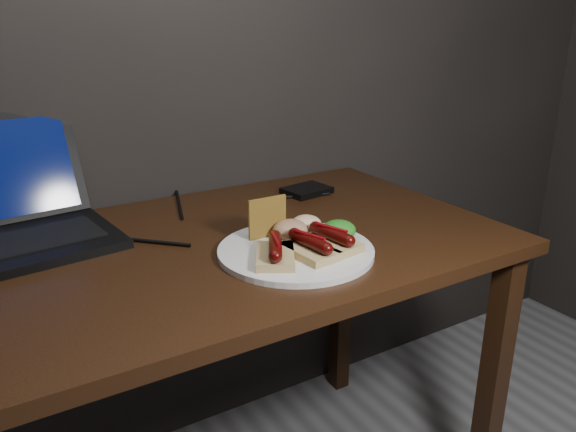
{
  "coord_description": "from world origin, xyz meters",
  "views": [
    {
      "loc": [
        -0.33,
        0.38,
        1.19
      ],
      "look_at": [
        0.21,
        1.28,
        0.82
      ],
      "focal_mm": 35.0,
      "sensor_mm": 36.0,
      "label": 1
    }
  ],
  "objects": [
    {
      "name": "desk",
      "position": [
        0.0,
        1.38,
        0.66
      ],
      "size": [
        1.4,
        0.7,
        0.75
      ],
      "color": "#351D0D",
      "rests_on": "ground"
    },
    {
      "name": "laptop",
      "position": [
        -0.28,
        1.6,
        0.8
      ],
      "size": [
        0.44,
        0.38,
        0.25
      ],
      "color": "black",
      "rests_on": "desk"
    },
    {
      "name": "hard_drive",
      "position": [
        0.44,
        1.57,
        0.76
      ],
      "size": [
        0.13,
        0.11,
        0.02
      ],
      "primitive_type": "cube",
      "rotation": [
        0.0,
        0.0,
        0.15
      ],
      "color": "black",
      "rests_on": "desk"
    },
    {
      "name": "desk_cables",
      "position": [
        -0.02,
        1.55,
        0.75
      ],
      "size": [
        0.95,
        0.37,
        0.01
      ],
      "color": "black",
      "rests_on": "desk"
    },
    {
      "name": "plate",
      "position": [
        0.21,
        1.25,
        0.76
      ],
      "size": [
        0.32,
        0.32,
        0.01
      ],
      "primitive_type": "cylinder",
      "rotation": [
        0.0,
        0.0,
        0.04
      ],
      "color": "silver",
      "rests_on": "desk"
    },
    {
      "name": "bread_sausage_left",
      "position": [
        0.14,
        1.22,
        0.78
      ],
      "size": [
        0.12,
        0.13,
        0.04
      ],
      "color": "#D9C57F",
      "rests_on": "plate"
    },
    {
      "name": "bread_sausage_center",
      "position": [
        0.21,
        1.2,
        0.78
      ],
      "size": [
        0.08,
        0.12,
        0.04
      ],
      "color": "#D9C57F",
      "rests_on": "plate"
    },
    {
      "name": "bread_sausage_right",
      "position": [
        0.27,
        1.21,
        0.78
      ],
      "size": [
        0.09,
        0.12,
        0.04
      ],
      "color": "#D9C57F",
      "rests_on": "plate"
    },
    {
      "name": "crispbread",
      "position": [
        0.19,
        1.33,
        0.8
      ],
      "size": [
        0.09,
        0.01,
        0.08
      ],
      "primitive_type": "cube",
      "color": "#A77F2D",
      "rests_on": "plate"
    },
    {
      "name": "salad_greens",
      "position": [
        0.31,
        1.24,
        0.78
      ],
      "size": [
        0.07,
        0.07,
        0.04
      ],
      "primitive_type": "ellipsoid",
      "color": "#175E12",
      "rests_on": "plate"
    },
    {
      "name": "salsa_mound",
      "position": [
        0.22,
        1.29,
        0.78
      ],
      "size": [
        0.07,
        0.07,
        0.04
      ],
      "primitive_type": "ellipsoid",
      "color": "maroon",
      "rests_on": "plate"
    },
    {
      "name": "coleslaw_mound",
      "position": [
        0.27,
        1.31,
        0.78
      ],
      "size": [
        0.06,
        0.06,
        0.04
      ],
      "primitive_type": "ellipsoid",
      "color": "white",
      "rests_on": "plate"
    }
  ]
}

